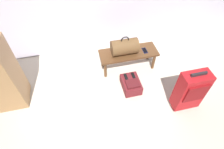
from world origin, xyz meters
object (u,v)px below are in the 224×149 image
at_px(duffel_bag_brown, 125,47).
at_px(backpack_maroon, 131,84).
at_px(bench, 128,54).
at_px(cell_phone, 145,50).
at_px(suitcase_upright_red, 190,91).

xyz_separation_m(duffel_bag_brown, backpack_maroon, (-0.00, -0.48, -0.40)).
relative_size(bench, duffel_bag_brown, 2.27).
bearing_deg(duffel_bag_brown, bench, 0.00).
bearing_deg(backpack_maroon, bench, 80.17).
bearing_deg(duffel_bag_brown, cell_phone, -4.58).
xyz_separation_m(bench, duffel_bag_brown, (-0.08, -0.00, 0.19)).
relative_size(bench, cell_phone, 6.94).
distance_m(cell_phone, suitcase_upright_red, 1.02).
relative_size(bench, backpack_maroon, 2.63).
relative_size(bench, suitcase_upright_red, 1.33).
distance_m(bench, cell_phone, 0.29).
height_order(cell_phone, backpack_maroon, cell_phone).
distance_m(duffel_bag_brown, backpack_maroon, 0.63).
height_order(bench, suitcase_upright_red, suitcase_upright_red).
bearing_deg(suitcase_upright_red, cell_phone, 108.44).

